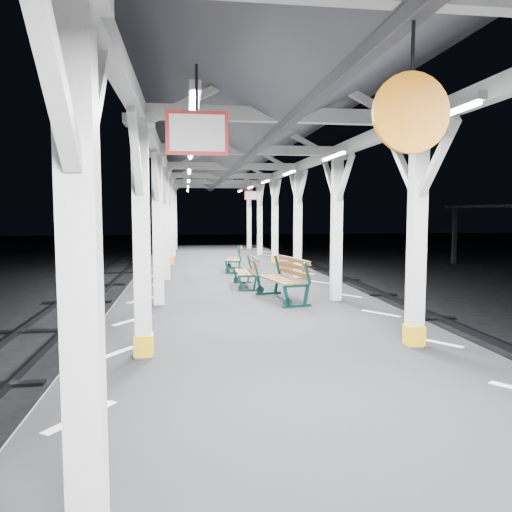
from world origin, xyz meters
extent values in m
plane|color=black|center=(0.00, 0.00, 0.00)|extent=(120.00, 120.00, 0.00)
cube|color=black|center=(0.00, 0.00, 0.50)|extent=(6.00, 50.00, 1.00)
cube|color=silver|center=(-2.45, 0.00, 1.00)|extent=(1.00, 48.00, 0.01)
cube|color=silver|center=(-2.00, -2.00, 2.60)|extent=(0.22, 0.22, 3.20)
cube|color=silver|center=(-2.00, -1.45, 3.75)|extent=(0.10, 0.99, 0.99)
cube|color=silver|center=(-2.00, -2.55, 3.75)|extent=(0.10, 0.99, 0.99)
cube|color=silver|center=(-2.00, 2.00, 2.60)|extent=(0.22, 0.22, 3.20)
cube|color=silver|center=(-2.00, 2.00, 4.26)|extent=(0.40, 0.40, 0.12)
cube|color=gold|center=(-2.00, 2.00, 1.18)|extent=(0.26, 0.26, 0.30)
cube|color=silver|center=(-2.00, 2.55, 3.75)|extent=(0.10, 0.99, 0.99)
cube|color=silver|center=(-2.00, 1.45, 3.75)|extent=(0.10, 0.99, 0.99)
cube|color=silver|center=(-2.00, 6.00, 2.60)|extent=(0.22, 0.22, 3.20)
cube|color=silver|center=(-2.00, 6.00, 4.26)|extent=(0.40, 0.40, 0.12)
cube|color=silver|center=(-2.00, 6.55, 3.75)|extent=(0.10, 0.99, 0.99)
cube|color=silver|center=(-2.00, 5.45, 3.75)|extent=(0.10, 0.99, 0.99)
cube|color=silver|center=(-2.00, 10.00, 2.60)|extent=(0.22, 0.22, 3.20)
cube|color=silver|center=(-2.00, 10.00, 4.26)|extent=(0.40, 0.40, 0.12)
cube|color=silver|center=(-2.00, 10.55, 3.75)|extent=(0.10, 0.99, 0.99)
cube|color=silver|center=(-2.00, 9.45, 3.75)|extent=(0.10, 0.99, 0.99)
cube|color=silver|center=(-2.00, 14.00, 2.60)|extent=(0.22, 0.22, 3.20)
cube|color=silver|center=(-2.00, 14.00, 4.26)|extent=(0.40, 0.40, 0.12)
cube|color=gold|center=(-2.00, 14.00, 1.18)|extent=(0.26, 0.26, 0.30)
cube|color=silver|center=(-2.00, 14.55, 3.75)|extent=(0.10, 0.99, 0.99)
cube|color=silver|center=(-2.00, 13.45, 3.75)|extent=(0.10, 0.99, 0.99)
cube|color=silver|center=(-2.00, 18.00, 2.60)|extent=(0.22, 0.22, 3.20)
cube|color=silver|center=(-2.00, 18.00, 4.26)|extent=(0.40, 0.40, 0.12)
cube|color=silver|center=(-2.00, 18.55, 3.75)|extent=(0.10, 0.99, 0.99)
cube|color=silver|center=(-2.00, 17.45, 3.75)|extent=(0.10, 0.99, 0.99)
cube|color=silver|center=(-2.00, 22.00, 2.60)|extent=(0.22, 0.22, 3.20)
cube|color=silver|center=(-2.00, 22.00, 4.26)|extent=(0.40, 0.40, 0.12)
cube|color=silver|center=(-2.00, 22.55, 3.75)|extent=(0.10, 0.99, 0.99)
cube|color=silver|center=(-2.00, 21.45, 3.75)|extent=(0.10, 0.99, 0.99)
cube|color=silver|center=(2.00, 2.00, 2.60)|extent=(0.22, 0.22, 3.20)
cube|color=silver|center=(2.00, 2.00, 4.26)|extent=(0.40, 0.40, 0.12)
cube|color=gold|center=(2.00, 2.00, 1.18)|extent=(0.26, 0.26, 0.30)
cube|color=silver|center=(2.00, 2.55, 3.75)|extent=(0.10, 0.99, 0.99)
cube|color=silver|center=(2.00, 1.45, 3.75)|extent=(0.10, 0.99, 0.99)
cube|color=silver|center=(2.00, 6.00, 2.60)|extent=(0.22, 0.22, 3.20)
cube|color=silver|center=(2.00, 6.00, 4.26)|extent=(0.40, 0.40, 0.12)
cube|color=silver|center=(2.00, 6.55, 3.75)|extent=(0.10, 0.99, 0.99)
cube|color=silver|center=(2.00, 5.45, 3.75)|extent=(0.10, 0.99, 0.99)
cube|color=silver|center=(2.00, 10.00, 2.60)|extent=(0.22, 0.22, 3.20)
cube|color=silver|center=(2.00, 10.00, 4.26)|extent=(0.40, 0.40, 0.12)
cube|color=silver|center=(2.00, 10.55, 3.75)|extent=(0.10, 0.99, 0.99)
cube|color=silver|center=(2.00, 9.45, 3.75)|extent=(0.10, 0.99, 0.99)
cube|color=silver|center=(2.00, 14.00, 2.60)|extent=(0.22, 0.22, 3.20)
cube|color=silver|center=(2.00, 14.00, 4.26)|extent=(0.40, 0.40, 0.12)
cube|color=gold|center=(2.00, 14.00, 1.18)|extent=(0.26, 0.26, 0.30)
cube|color=silver|center=(2.00, 14.55, 3.75)|extent=(0.10, 0.99, 0.99)
cube|color=silver|center=(2.00, 13.45, 3.75)|extent=(0.10, 0.99, 0.99)
cube|color=silver|center=(2.00, 18.00, 2.60)|extent=(0.22, 0.22, 3.20)
cube|color=silver|center=(2.00, 18.00, 4.26)|extent=(0.40, 0.40, 0.12)
cube|color=silver|center=(2.00, 18.55, 3.75)|extent=(0.10, 0.99, 0.99)
cube|color=silver|center=(2.00, 17.45, 3.75)|extent=(0.10, 0.99, 0.99)
cube|color=silver|center=(2.00, 22.00, 2.60)|extent=(0.22, 0.22, 3.20)
cube|color=silver|center=(2.00, 22.00, 4.26)|extent=(0.40, 0.40, 0.12)
cube|color=silver|center=(2.00, 22.55, 3.75)|extent=(0.10, 0.99, 0.99)
cube|color=silver|center=(2.00, 21.45, 3.75)|extent=(0.10, 0.99, 0.99)
cube|color=silver|center=(-2.00, 0.00, 4.38)|extent=(0.18, 48.00, 0.24)
cube|color=silver|center=(2.00, 0.00, 4.38)|extent=(0.18, 48.00, 0.24)
cube|color=silver|center=(0.00, 2.00, 4.38)|extent=(4.20, 0.14, 0.20)
cube|color=silver|center=(0.00, 6.00, 4.38)|extent=(4.20, 0.14, 0.20)
cube|color=silver|center=(0.00, 10.00, 4.38)|extent=(4.20, 0.14, 0.20)
cube|color=silver|center=(0.00, 14.00, 4.38)|extent=(4.20, 0.14, 0.20)
cube|color=silver|center=(0.00, 18.00, 4.38)|extent=(4.20, 0.14, 0.20)
cube|color=silver|center=(0.00, 22.00, 4.38)|extent=(4.20, 0.14, 0.20)
cube|color=#4B4D52|center=(-1.30, 0.00, 4.92)|extent=(2.80, 49.00, 1.45)
cube|color=#4B4D52|center=(1.30, 0.00, 4.92)|extent=(2.80, 49.00, 1.45)
cube|color=silver|center=(-1.30, 0.00, 4.10)|extent=(0.10, 1.35, 0.08)
cube|color=white|center=(-1.30, 0.00, 4.05)|extent=(0.05, 1.25, 0.05)
cube|color=silver|center=(-1.30, 4.00, 4.10)|extent=(0.10, 1.35, 0.08)
cube|color=white|center=(-1.30, 4.00, 4.05)|extent=(0.05, 1.25, 0.05)
cube|color=silver|center=(-1.30, 8.00, 4.10)|extent=(0.10, 1.35, 0.08)
cube|color=white|center=(-1.30, 8.00, 4.05)|extent=(0.05, 1.25, 0.05)
cube|color=silver|center=(-1.30, 12.00, 4.10)|extent=(0.10, 1.35, 0.08)
cube|color=white|center=(-1.30, 12.00, 4.05)|extent=(0.05, 1.25, 0.05)
cube|color=silver|center=(-1.30, 16.00, 4.10)|extent=(0.10, 1.35, 0.08)
cube|color=white|center=(-1.30, 16.00, 4.05)|extent=(0.05, 1.25, 0.05)
cube|color=silver|center=(-1.30, 20.00, 4.10)|extent=(0.10, 1.35, 0.08)
cube|color=white|center=(-1.30, 20.00, 4.05)|extent=(0.05, 1.25, 0.05)
cube|color=silver|center=(1.30, 0.00, 4.10)|extent=(0.10, 1.35, 0.08)
cube|color=white|center=(1.30, 0.00, 4.05)|extent=(0.05, 1.25, 0.05)
cube|color=silver|center=(1.30, 4.00, 4.10)|extent=(0.10, 1.35, 0.08)
cube|color=white|center=(1.30, 4.00, 4.05)|extent=(0.05, 1.25, 0.05)
cube|color=silver|center=(1.30, 8.00, 4.10)|extent=(0.10, 1.35, 0.08)
cube|color=white|center=(1.30, 8.00, 4.05)|extent=(0.05, 1.25, 0.05)
cube|color=silver|center=(1.30, 12.00, 4.10)|extent=(0.10, 1.35, 0.08)
cube|color=white|center=(1.30, 12.00, 4.05)|extent=(0.05, 1.25, 0.05)
cube|color=silver|center=(1.30, 16.00, 4.10)|extent=(0.10, 1.35, 0.08)
cube|color=white|center=(1.30, 16.00, 4.05)|extent=(0.05, 1.25, 0.05)
cube|color=silver|center=(1.30, 20.00, 4.10)|extent=(0.10, 1.35, 0.08)
cube|color=white|center=(1.30, 20.00, 4.05)|extent=(0.05, 1.25, 0.05)
cylinder|color=black|center=(0.00, -2.00, 4.05)|extent=(0.02, 0.02, 0.30)
cylinder|color=orange|center=(0.00, -2.00, 3.65)|extent=(0.50, 0.04, 0.50)
cylinder|color=black|center=(-1.29, -0.91, 4.02)|extent=(0.02, 0.02, 0.36)
cube|color=red|center=(-1.29, -0.91, 3.67)|extent=(0.50, 0.03, 0.35)
cube|color=white|center=(-1.29, -0.91, 3.67)|extent=(0.44, 0.04, 0.29)
cylinder|color=black|center=(1.13, 14.50, 4.02)|extent=(0.02, 0.02, 0.36)
cube|color=red|center=(1.13, 14.50, 3.67)|extent=(0.50, 0.03, 0.35)
cube|color=white|center=(1.13, 14.50, 3.67)|extent=(0.44, 0.05, 0.29)
cube|color=black|center=(14.00, 22.00, 1.65)|extent=(0.20, 0.20, 3.30)
sphere|color=silver|center=(14.00, 22.00, 3.22)|extent=(0.20, 0.20, 0.20)
cube|color=#0C2C28|center=(0.92, 5.25, 1.03)|extent=(0.65, 0.19, 0.07)
cube|color=#0C2C28|center=(0.68, 5.20, 1.25)|extent=(0.17, 0.09, 0.50)
cube|color=#0C2C28|center=(1.13, 5.29, 1.25)|extent=(0.16, 0.08, 0.50)
cube|color=#0C2C28|center=(1.15, 5.30, 1.73)|extent=(0.18, 0.09, 0.47)
cube|color=#0C2C28|center=(0.59, 6.95, 1.03)|extent=(0.65, 0.19, 0.07)
cube|color=#0C2C28|center=(0.35, 6.91, 1.25)|extent=(0.17, 0.09, 0.50)
cube|color=#0C2C28|center=(0.80, 6.99, 1.25)|extent=(0.16, 0.08, 0.50)
cube|color=#0C2C28|center=(0.82, 7.00, 1.73)|extent=(0.18, 0.09, 0.47)
cube|color=brown|center=(0.54, 6.06, 1.49)|extent=(0.41, 1.64, 0.04)
cube|color=brown|center=(0.68, 6.09, 1.49)|extent=(0.41, 1.64, 0.04)
cube|color=brown|center=(0.82, 6.11, 1.49)|extent=(0.41, 1.64, 0.04)
cube|color=brown|center=(0.95, 6.14, 1.49)|extent=(0.41, 1.64, 0.04)
cube|color=brown|center=(1.03, 6.15, 1.64)|extent=(0.37, 1.63, 0.10)
cube|color=brown|center=(1.05, 6.16, 1.78)|extent=(0.37, 1.63, 0.10)
cube|color=brown|center=(1.07, 6.16, 1.92)|extent=(0.37, 1.63, 0.10)
cube|color=#0C2C28|center=(0.16, 7.54, 1.03)|extent=(0.54, 0.06, 0.05)
cube|color=#0C2C28|center=(-0.04, 7.55, 1.21)|extent=(0.14, 0.05, 0.41)
cube|color=#0C2C28|center=(0.34, 7.54, 1.21)|extent=(0.12, 0.05, 0.41)
cube|color=#0C2C28|center=(0.35, 7.54, 1.60)|extent=(0.15, 0.05, 0.39)
cube|color=#0C2C28|center=(0.18, 8.97, 1.03)|extent=(0.54, 0.06, 0.05)
cube|color=#0C2C28|center=(-0.02, 8.98, 1.21)|extent=(0.14, 0.05, 0.41)
cube|color=#0C2C28|center=(0.36, 8.97, 1.21)|extent=(0.12, 0.05, 0.41)
cube|color=#0C2C28|center=(0.37, 8.97, 1.60)|extent=(0.15, 0.05, 0.39)
cube|color=brown|center=(-0.01, 8.26, 1.40)|extent=(0.10, 1.36, 0.03)
cube|color=brown|center=(0.10, 8.26, 1.40)|extent=(0.10, 1.36, 0.03)
cube|color=brown|center=(0.22, 8.26, 1.40)|extent=(0.10, 1.36, 0.03)
cube|color=brown|center=(0.34, 8.26, 1.40)|extent=(0.10, 1.36, 0.03)
cube|color=brown|center=(0.40, 8.26, 1.53)|extent=(0.06, 1.36, 0.08)
cube|color=brown|center=(0.42, 8.26, 1.64)|extent=(0.06, 1.36, 0.08)
cube|color=brown|center=(0.43, 8.26, 1.76)|extent=(0.06, 1.36, 0.08)
cube|color=#0C2C28|center=(0.11, 11.15, 1.03)|extent=(0.55, 0.12, 0.06)
cube|color=#0C2C28|center=(-0.09, 11.18, 1.21)|extent=(0.15, 0.06, 0.42)
cube|color=#0C2C28|center=(0.29, 11.13, 1.21)|extent=(0.13, 0.06, 0.43)
cube|color=#0C2C28|center=(0.31, 11.13, 1.62)|extent=(0.15, 0.06, 0.40)
cube|color=#0C2C28|center=(0.29, 12.61, 1.03)|extent=(0.55, 0.12, 0.06)
cube|color=#0C2C28|center=(0.08, 12.63, 1.21)|extent=(0.15, 0.06, 0.42)
cube|color=#0C2C28|center=(0.47, 12.59, 1.21)|extent=(0.13, 0.06, 0.43)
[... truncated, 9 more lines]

